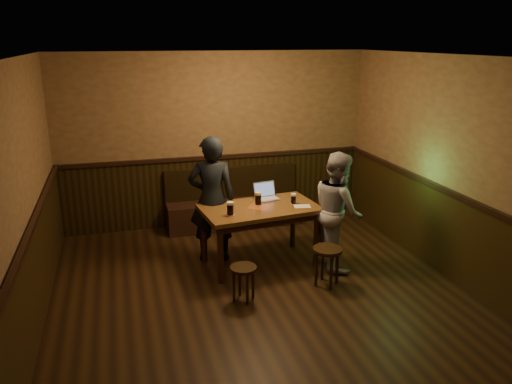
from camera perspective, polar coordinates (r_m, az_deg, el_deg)
The scene contains 12 objects.
room at distance 5.58m, azimuth 1.02°, elevation -1.49°, with size 5.04×6.04×2.84m.
bench at distance 8.24m, azimuth -2.54°, elevation -1.76°, with size 2.20×0.50×0.95m.
pub_table at distance 6.71m, azimuth 0.43°, elevation -2.58°, with size 1.63×1.05×0.83m.
stool_left at distance 5.93m, azimuth -1.45°, elevation -9.29°, with size 0.36×0.36×0.43m.
stool_right at distance 6.32m, azimuth 8.15°, elevation -7.21°, with size 0.37×0.37×0.50m.
pint_left at distance 6.34m, azimuth -2.97°, elevation -1.90°, with size 0.12×0.12×0.18m.
pint_mid at distance 6.73m, azimuth 0.25°, elevation -0.75°, with size 0.11×0.11×0.18m.
pint_right at distance 6.79m, azimuth 4.30°, elevation -0.77°, with size 0.09×0.09×0.15m.
laptop at distance 6.99m, azimuth 1.16°, elevation -0.30°, with size 0.36×0.31×0.23m.
menu at distance 6.72m, azimuth 5.30°, elevation -1.63°, with size 0.22×0.15×0.00m, color silver.
person_suit at distance 6.84m, azimuth -5.06°, elevation -0.80°, with size 0.64×0.42×1.76m, color black.
person_grey at distance 6.74m, azimuth 9.32°, elevation -2.05°, with size 0.77×0.60×1.58m, color #949499.
Camera 1 is at (-1.53, -4.84, 2.99)m, focal length 35.00 mm.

